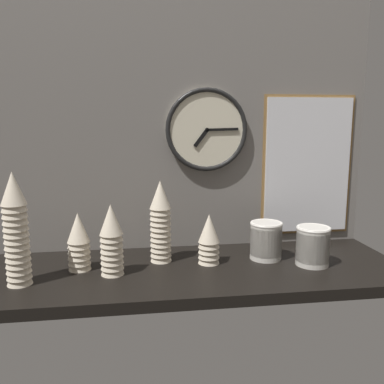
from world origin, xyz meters
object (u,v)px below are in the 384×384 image
bowl_stack_far_right (313,245)px  bowl_stack_right (266,240)px  cup_stack_left (79,241)px  cup_stack_center_left (112,240)px  cup_stack_center (161,221)px  wall_clock (207,130)px  cup_stack_far_left (16,229)px  cup_stack_center_right (209,239)px  menu_board (307,166)px

bowl_stack_far_right → bowl_stack_right: bearing=148.6°
cup_stack_left → bowl_stack_far_right: (86.22, -7.37, -2.92)cm
cup_stack_center_left → cup_stack_center: bearing=32.6°
bowl_stack_right → cup_stack_center: bearing=175.7°
cup_stack_center → wall_clock: size_ratio=0.92×
cup_stack_left → wall_clock: wall_clock is taller
cup_stack_center_left → cup_stack_far_left: size_ratio=0.67×
cup_stack_center_right → bowl_stack_right: cup_stack_center_right is taller
cup_stack_center_right → bowl_stack_far_right: 39.03cm
cup_stack_far_left → bowl_stack_right: 90.76cm
bowl_stack_far_right → menu_board: bearing=72.2°
cup_stack_center → wall_clock: wall_clock is taller
cup_stack_center → cup_stack_center_right: size_ratio=1.65×
cup_stack_left → cup_stack_center_left: size_ratio=0.84×
cup_stack_far_left → menu_board: (113.68, 33.03, 15.40)cm
cup_stack_left → cup_stack_center: cup_stack_center is taller
bowl_stack_right → wall_clock: size_ratio=0.43×
cup_stack_center_right → bowl_stack_right: 23.28cm
cup_stack_center → cup_stack_far_left: bearing=-161.5°
bowl_stack_far_right → cup_stack_center_left: bearing=179.4°
cup_stack_center → cup_stack_center_left: size_ratio=1.25×
cup_stack_center → cup_stack_center_right: 19.61cm
cup_stack_far_left → wall_clock: (68.67, 32.14, 31.06)cm
cup_stack_center → cup_stack_far_left: size_ratio=0.84×
cup_stack_left → bowl_stack_far_right: size_ratio=1.44×
cup_stack_left → menu_board: size_ratio=0.35×
cup_stack_center → bowl_stack_right: (41.03, -3.05, -8.11)cm
bowl_stack_right → cup_stack_far_left: bearing=-171.7°
cup_stack_center_right → cup_stack_far_left: 67.57cm
bowl_stack_far_right → wall_clock: 62.11cm
cup_stack_left → cup_stack_center_left: 13.90cm
cup_stack_far_left → menu_board: bearing=16.2°
cup_stack_center_left → bowl_stack_far_right: cup_stack_center_left is taller
cup_stack_center_left → menu_board: 90.84cm
menu_board → bowl_stack_far_right: bearing=-107.8°
cup_stack_far_left → cup_stack_left: bearing=31.8°
bowl_stack_right → bowl_stack_far_right: bearing=-31.4°
bowl_stack_far_right → wall_clock: bearing=141.5°
cup_stack_center → bowl_stack_right: cup_stack_center is taller
cup_stack_center_right → bowl_stack_right: (23.12, 1.98, -1.88)cm
cup_stack_left → cup_stack_far_left: (-18.07, -11.21, 8.30)cm
cup_stack_center → menu_board: bearing=14.4°
cup_stack_left → cup_stack_center_right: (47.93, -0.10, -1.04)cm
cup_stack_left → cup_stack_center_right: size_ratio=1.11×
cup_stack_center_right → bowl_stack_far_right: size_ratio=1.29×
bowl_stack_right → menu_board: size_ratio=0.24×
menu_board → cup_stack_far_left: bearing=-163.8°
cup_stack_left → bowl_stack_right: 71.13cm
cup_stack_center → cup_stack_center_right: cup_stack_center is taller
cup_stack_center → cup_stack_left: bearing=-170.7°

